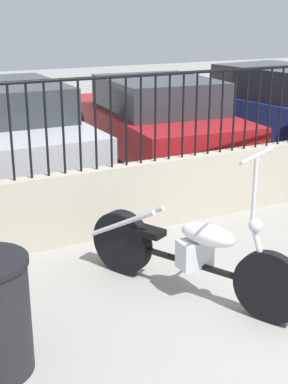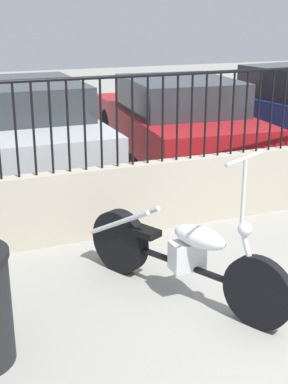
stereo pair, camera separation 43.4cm
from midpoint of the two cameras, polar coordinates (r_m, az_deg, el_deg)
name	(u,v)px [view 1 (the left image)]	position (r m, az deg, el deg)	size (l,w,h in m)	color
low_wall	(175,191)	(6.09, 1.26, 0.12)	(10.69, 0.18, 0.77)	#B2A893
fence_railing	(176,104)	(5.85, 1.33, 9.37)	(10.69, 0.04, 0.95)	black
motorcycle_black	(180,251)	(4.60, 1.17, -6.39)	(1.05, 1.89, 1.34)	black
car_red	(154,118)	(8.82, -0.32, 7.89)	(2.12, 4.23, 1.32)	black
car_blue	(272,105)	(10.08, 12.34, 9.04)	(2.20, 4.33, 1.41)	black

